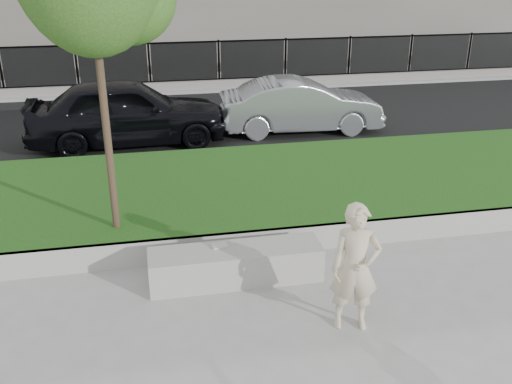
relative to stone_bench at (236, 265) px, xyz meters
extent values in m
plane|color=gray|center=(-0.21, -0.40, -0.24)|extent=(90.00, 90.00, 0.00)
cube|color=#10370D|center=(-0.21, 2.60, -0.04)|extent=(34.00, 4.00, 0.40)
cube|color=gray|center=(-0.21, 0.64, -0.04)|extent=(34.00, 0.08, 0.40)
cube|color=black|center=(-0.21, 8.10, -0.22)|extent=(34.00, 7.00, 0.04)
cube|color=gray|center=(-0.21, 12.60, -0.18)|extent=(34.00, 3.00, 0.12)
cube|color=slate|center=(-0.21, 11.60, 0.00)|extent=(32.00, 0.30, 0.24)
cube|color=black|center=(-0.21, 11.60, 0.63)|extent=(32.00, 0.04, 1.50)
cube|color=black|center=(-0.21, 11.60, 1.33)|extent=(32.00, 0.05, 0.05)
cube|color=black|center=(-0.21, 11.60, 0.13)|extent=(32.00, 0.05, 0.05)
cube|color=gray|center=(0.00, 0.00, 0.00)|extent=(2.36, 0.59, 0.48)
imported|color=beige|center=(1.20, -1.30, 0.56)|extent=(0.65, 0.50, 1.60)
cube|color=beige|center=(-0.20, 0.12, 0.25)|extent=(0.24, 0.19, 0.02)
cylinder|color=#38281C|center=(-1.61, 1.20, 2.42)|extent=(0.11, 0.11, 4.52)
imported|color=black|center=(-1.46, 6.35, 0.57)|extent=(4.58, 1.98, 1.54)
imported|color=gray|center=(2.72, 6.56, 0.45)|extent=(4.00, 1.55, 1.30)
camera|label=1|loc=(-1.07, -6.73, 3.97)|focal=40.00mm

